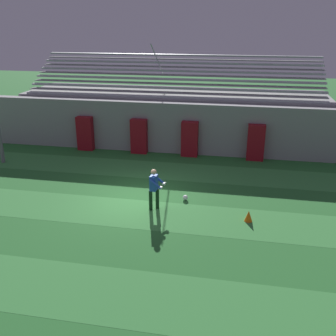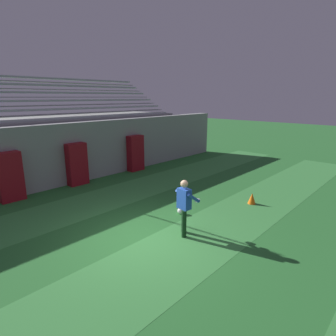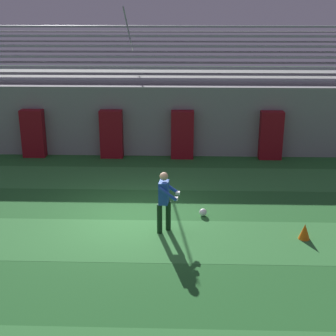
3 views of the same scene
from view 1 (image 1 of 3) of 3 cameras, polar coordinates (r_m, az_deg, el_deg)
ground_plane at (r=16.44m, az=-4.68°, el=-4.52°), size 80.00×80.00×0.00m
turf_stripe_near at (r=11.59m, az=-12.85°, el=-16.86°), size 28.00×2.37×0.01m
turf_stripe_mid at (r=15.36m, az=-5.92°, el=-6.45°), size 28.00×2.37×0.01m
turf_stripe_far at (r=19.56m, az=-1.99°, el=-0.25°), size 28.00×2.37×0.01m
back_wall at (r=21.94m, az=-0.30°, el=5.91°), size 24.00×0.60×2.80m
padding_pillar_gate_left at (r=21.85m, az=-4.23°, el=4.60°), size 0.89×0.44×1.92m
padding_pillar_gate_right at (r=21.31m, az=3.17°, el=4.21°), size 0.89×0.44×1.92m
padding_pillar_far_left at (r=22.85m, az=-11.93°, el=4.92°), size 0.89×0.44×1.92m
padding_pillar_far_right at (r=21.15m, az=12.63°, el=3.61°), size 0.89×0.44×1.92m
bleacher_stand at (r=24.48m, az=0.93°, el=7.73°), size 18.00×4.75×5.83m
goalkeeper at (r=15.17m, az=-2.01°, el=-2.73°), size 0.61×0.62×1.67m
soccer_ball at (r=16.27m, az=2.52°, el=-4.33°), size 0.22×0.22×0.22m
traffic_cone at (r=14.87m, az=11.61°, el=-6.85°), size 0.30×0.30×0.42m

